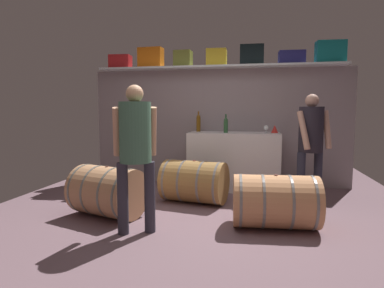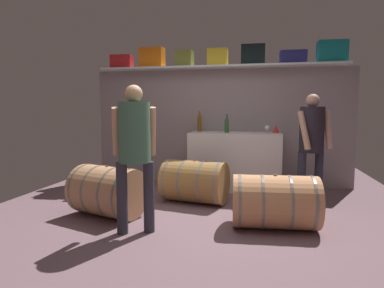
# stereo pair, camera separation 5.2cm
# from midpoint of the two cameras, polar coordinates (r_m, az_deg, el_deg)

# --- Properties ---
(ground_plane) EXTENTS (5.63, 7.66, 0.02)m
(ground_plane) POSITION_cam_midpoint_polar(r_m,az_deg,el_deg) (4.34, 1.54, -11.56)
(ground_plane) COLOR #725760
(back_wall_panel) EXTENTS (4.43, 0.10, 1.99)m
(back_wall_panel) POSITION_cam_midpoint_polar(r_m,az_deg,el_deg) (5.80, 4.25, 2.91)
(back_wall_panel) COLOR gray
(back_wall_panel) RESTS_ON ground
(high_shelf_board) EXTENTS (4.07, 0.40, 0.03)m
(high_shelf_board) POSITION_cam_midpoint_polar(r_m,az_deg,el_deg) (5.69, 4.15, 13.04)
(high_shelf_board) COLOR silver
(high_shelf_board) RESTS_ON back_wall_panel
(toolcase_red) EXTENTS (0.38, 0.26, 0.23)m
(toolcase_red) POSITION_cam_midpoint_polar(r_m,az_deg,el_deg) (6.16, -12.45, 13.61)
(toolcase_red) COLOR red
(toolcase_red) RESTS_ON high_shelf_board
(toolcase_orange) EXTENTS (0.43, 0.24, 0.34)m
(toolcase_orange) POSITION_cam_midpoint_polar(r_m,az_deg,el_deg) (5.97, -7.36, 14.47)
(toolcase_orange) COLOR orange
(toolcase_orange) RESTS_ON high_shelf_board
(toolcase_olive) EXTENTS (0.30, 0.26, 0.27)m
(toolcase_olive) POSITION_cam_midpoint_polar(r_m,az_deg,el_deg) (5.81, -1.81, 14.40)
(toolcase_olive) COLOR olive
(toolcase_olive) RESTS_ON high_shelf_board
(toolcase_yellow) EXTENTS (0.34, 0.31, 0.27)m
(toolcase_yellow) POSITION_cam_midpoint_polar(r_m,az_deg,el_deg) (5.72, 3.99, 14.55)
(toolcase_yellow) COLOR yellow
(toolcase_yellow) RESTS_ON high_shelf_board
(toolcase_black) EXTENTS (0.38, 0.30, 0.32)m
(toolcase_black) POSITION_cam_midpoint_polar(r_m,az_deg,el_deg) (5.68, 9.96, 14.77)
(toolcase_black) COLOR black
(toolcase_black) RESTS_ON high_shelf_board
(toolcase_navy) EXTENTS (0.41, 0.25, 0.21)m
(toolcase_navy) POSITION_cam_midpoint_polar(r_m,az_deg,el_deg) (5.70, 16.49, 14.04)
(toolcase_navy) COLOR navy
(toolcase_navy) RESTS_ON high_shelf_board
(toolcase_teal) EXTENTS (0.45, 0.25, 0.34)m
(toolcase_teal) POSITION_cam_midpoint_polar(r_m,az_deg,el_deg) (5.79, 22.44, 14.38)
(toolcase_teal) COLOR #147A7C
(toolcase_teal) RESTS_ON high_shelf_board
(work_cabinet) EXTENTS (1.45, 0.64, 0.93)m
(work_cabinet) POSITION_cam_midpoint_polar(r_m,az_deg,el_deg) (5.45, 6.93, -2.89)
(work_cabinet) COLOR white
(work_cabinet) RESTS_ON ground
(wine_bottle_amber) EXTENTS (0.07, 0.07, 0.34)m
(wine_bottle_amber) POSITION_cam_midpoint_polar(r_m,az_deg,el_deg) (5.61, 0.85, 3.69)
(wine_bottle_amber) COLOR brown
(wine_bottle_amber) RESTS_ON work_cabinet
(wine_bottle_green) EXTENTS (0.07, 0.07, 0.30)m
(wine_bottle_green) POSITION_cam_midpoint_polar(r_m,az_deg,el_deg) (5.32, 5.55, 3.30)
(wine_bottle_green) COLOR #2C5733
(wine_bottle_green) RESTS_ON work_cabinet
(wine_glass) EXTENTS (0.08, 0.08, 0.13)m
(wine_glass) POSITION_cam_midpoint_polar(r_m,az_deg,el_deg) (5.28, 12.35, 2.70)
(wine_glass) COLOR white
(wine_glass) RESTS_ON work_cabinet
(red_funnel) EXTENTS (0.11, 0.11, 0.12)m
(red_funnel) POSITION_cam_midpoint_polar(r_m,az_deg,el_deg) (5.44, 13.75, 2.53)
(red_funnel) COLOR red
(red_funnel) RESTS_ON work_cabinet
(wine_barrel_near) EXTENTS (0.95, 0.65, 0.59)m
(wine_barrel_near) POSITION_cam_midpoint_polar(r_m,az_deg,el_deg) (3.78, 13.74, -9.57)
(wine_barrel_near) COLOR tan
(wine_barrel_near) RESTS_ON ground
(wine_barrel_far) EXTENTS (0.96, 0.73, 0.60)m
(wine_barrel_far) POSITION_cam_midpoint_polar(r_m,az_deg,el_deg) (4.66, 0.07, -6.46)
(wine_barrel_far) COLOR #9D733D
(wine_barrel_far) RESTS_ON ground
(wine_barrel_flank) EXTENTS (0.98, 0.83, 0.62)m
(wine_barrel_flank) POSITION_cam_midpoint_polar(r_m,az_deg,el_deg) (4.20, -14.68, -7.87)
(wine_barrel_flank) COLOR tan
(wine_barrel_flank) RESTS_ON ground
(winemaker_pouring) EXTENTS (0.50, 0.42, 1.54)m
(winemaker_pouring) POSITION_cam_midpoint_polar(r_m,az_deg,el_deg) (3.46, -10.13, 0.11)
(winemaker_pouring) COLOR #32303C
(winemaker_pouring) RESTS_ON ground
(visitor_tasting) EXTENTS (0.49, 0.46, 1.50)m
(visitor_tasting) POSITION_cam_midpoint_polar(r_m,az_deg,el_deg) (4.68, 19.47, 1.01)
(visitor_tasting) COLOR #272838
(visitor_tasting) RESTS_ON ground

